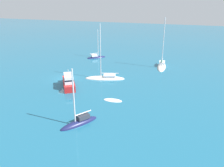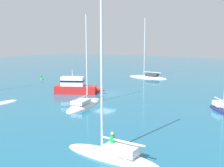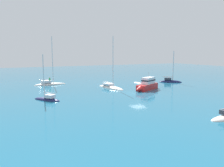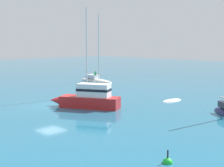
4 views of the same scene
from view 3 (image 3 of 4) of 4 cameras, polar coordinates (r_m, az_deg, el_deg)
The scene contains 7 objects.
ground_plane at distance 39.79m, azimuth 6.69°, elevation -2.38°, with size 160.00×160.00×0.00m, color #1E607F.
yacht at distance 51.04m, azimuth -15.54°, elevation -0.11°, with size 1.82×6.95×10.94m.
launch at distance 43.17m, azimuth 8.89°, elevation -0.33°, with size 4.65×6.92×3.29m.
sailboat at distance 55.11m, azimuth 14.58°, elevation 0.50°, with size 4.12×4.97×7.91m.
rib at distance 52.47m, azimuth 6.56°, elevation 0.13°, with size 2.89×1.27×0.37m.
yacht_1 at distance 34.95m, azimuth -16.14°, elevation -3.85°, with size 4.56×3.98×7.18m.
ketch at distance 44.91m, azimuth -0.38°, elevation -0.99°, with size 7.62×3.51×10.68m.
Camera 3 is at (32.93, -21.16, 7.12)m, focal length 35.95 mm.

